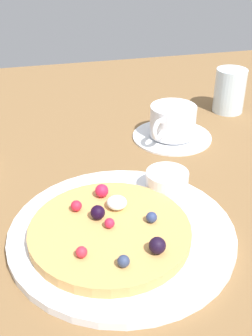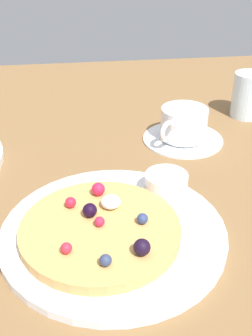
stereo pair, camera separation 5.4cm
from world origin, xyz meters
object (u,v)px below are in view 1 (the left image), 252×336
at_px(water_glass, 230,91).
at_px(coffee_saucer, 172,136).
at_px(syrup_ramekin, 167,181).
at_px(pancake_plate, 118,233).
at_px(coffee_cup, 173,120).

bearing_deg(water_glass, coffee_saucer, -149.70).
xyz_separation_m(syrup_ramekin, water_glass, (0.22, 0.26, 0.02)).
relative_size(pancake_plate, coffee_saucer, 1.98).
height_order(coffee_saucer, coffee_cup, coffee_cup).
height_order(syrup_ramekin, water_glass, water_glass).
xyz_separation_m(syrup_ramekin, coffee_cup, (0.07, 0.17, 0.01)).
bearing_deg(coffee_saucer, pancake_plate, -122.39).
height_order(pancake_plate, syrup_ramekin, syrup_ramekin).
bearing_deg(coffee_cup, syrup_ramekin, -111.37).
relative_size(coffee_saucer, coffee_cup, 1.50).
distance_m(syrup_ramekin, coffee_cup, 0.18).
bearing_deg(syrup_ramekin, coffee_saucer, 68.42).
xyz_separation_m(coffee_saucer, water_glass, (0.15, 0.09, 0.04)).
distance_m(syrup_ramekin, water_glass, 0.34).
relative_size(coffee_saucer, water_glass, 1.63).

